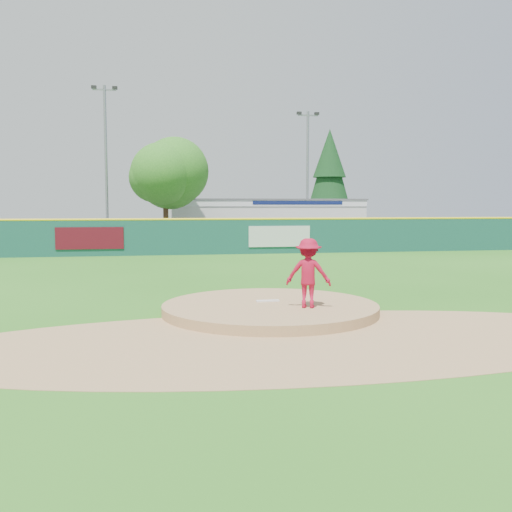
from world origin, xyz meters
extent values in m
plane|color=#286B19|center=(0.00, 0.00, 0.00)|extent=(120.00, 120.00, 0.00)
cylinder|color=#9E774C|center=(0.00, 0.00, 0.00)|extent=(5.50, 5.50, 0.50)
cube|color=white|center=(0.00, 0.30, 0.27)|extent=(0.60, 0.15, 0.04)
cylinder|color=#9E774C|center=(0.00, -3.00, 0.01)|extent=(15.40, 15.40, 0.01)
cube|color=#38383A|center=(0.00, 27.00, 0.01)|extent=(44.00, 16.00, 0.02)
imported|color=#A30E2B|center=(0.81, -0.72, 1.10)|extent=(1.25, 0.99, 1.70)
imported|color=white|center=(0.35, 23.07, 0.62)|extent=(4.77, 3.40, 1.21)
cube|color=silver|center=(6.00, 32.00, 1.60)|extent=(15.00, 8.00, 3.20)
cube|color=white|center=(6.00, 27.98, 3.00)|extent=(15.00, 0.06, 0.55)
cube|color=#0F194C|center=(8.00, 27.94, 3.00)|extent=(7.00, 0.03, 0.28)
cube|color=#59595B|center=(6.00, 32.00, 3.25)|extent=(15.20, 8.20, 0.12)
cube|color=#540C17|center=(-6.28, 17.92, 1.00)|extent=(3.60, 0.04, 1.20)
cube|color=silver|center=(4.29, 17.92, 1.00)|extent=(3.60, 0.04, 1.20)
cube|color=#15463E|center=(0.00, 18.00, 1.00)|extent=(40.00, 0.10, 2.00)
cylinder|color=yellow|center=(0.00, 18.00, 2.00)|extent=(40.00, 0.14, 0.14)
cylinder|color=#382314|center=(-2.00, 25.00, 1.30)|extent=(0.36, 0.36, 2.60)
sphere|color=#387F23|center=(-2.00, 25.00, 4.56)|extent=(5.60, 5.60, 5.60)
cylinder|color=#382314|center=(13.00, 36.00, 0.80)|extent=(0.40, 0.40, 1.60)
cone|color=#113A16|center=(13.00, 36.00, 5.55)|extent=(4.40, 4.40, 7.90)
cylinder|color=gray|center=(-6.00, 27.00, 5.50)|extent=(0.20, 0.20, 11.00)
cube|color=gray|center=(-6.00, 27.00, 10.70)|extent=(1.60, 0.10, 0.10)
cube|color=black|center=(-6.70, 27.00, 10.85)|extent=(0.35, 0.25, 0.20)
cube|color=black|center=(-5.30, 27.00, 10.85)|extent=(0.35, 0.25, 0.20)
cylinder|color=gray|center=(9.00, 29.00, 5.00)|extent=(0.20, 0.20, 10.00)
cube|color=gray|center=(9.00, 29.00, 9.70)|extent=(1.60, 0.10, 0.10)
cube|color=black|center=(8.30, 29.00, 9.85)|extent=(0.35, 0.25, 0.20)
cube|color=black|center=(9.70, 29.00, 9.85)|extent=(0.35, 0.25, 0.20)
camera|label=1|loc=(-2.95, -14.10, 2.73)|focal=40.00mm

